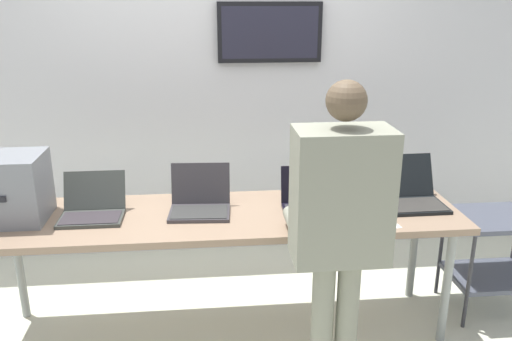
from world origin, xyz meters
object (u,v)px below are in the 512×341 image
at_px(person, 339,219).
at_px(storage_cart, 495,248).
at_px(laptop_station_1, 200,201).
at_px(laptop_station_3, 411,194).
at_px(workbench, 224,222).
at_px(equipment_box, 13,188).
at_px(laptop_station_2, 309,200).
at_px(laptop_station_0, 93,208).

xyz_separation_m(person, storage_cart, (1.21, 0.68, -0.55)).
bearing_deg(laptop_station_1, storage_cart, 0.43).
xyz_separation_m(laptop_station_3, person, (-0.62, -0.67, 0.15)).
height_order(workbench, equipment_box, equipment_box).
distance_m(equipment_box, laptop_station_2, 1.66).
height_order(laptop_station_0, storage_cart, laptop_station_0).
xyz_separation_m(laptop_station_0, laptop_station_1, (0.61, 0.02, 0.01)).
distance_m(workbench, laptop_station_2, 0.51).
relative_size(equipment_box, laptop_station_0, 1.08).
xyz_separation_m(laptop_station_0, person, (1.26, -0.65, 0.16)).
xyz_separation_m(workbench, laptop_station_2, (0.50, 0.02, 0.11)).
bearing_deg(storage_cart, laptop_station_1, -179.57).
bearing_deg(equipment_box, workbench, -1.31).
bearing_deg(laptop_station_0, person, -27.27).
xyz_separation_m(equipment_box, laptop_station_0, (0.41, 0.00, -0.13)).
xyz_separation_m(equipment_box, laptop_station_1, (1.02, 0.02, -0.13)).
distance_m(laptop_station_0, laptop_station_3, 1.87).
bearing_deg(laptop_station_3, equipment_box, -179.36).
distance_m(person, storage_cart, 1.50).
bearing_deg(equipment_box, laptop_station_0, 0.01).
relative_size(equipment_box, laptop_station_3, 0.97).
distance_m(equipment_box, person, 1.79).
height_order(equipment_box, person, person).
xyz_separation_m(equipment_box, laptop_station_3, (2.29, 0.03, -0.13)).
relative_size(laptop_station_1, laptop_station_2, 1.17).
bearing_deg(laptop_station_1, equipment_box, -178.77).
bearing_deg(laptop_station_1, person, -45.83).
bearing_deg(laptop_station_2, person, -88.60).
bearing_deg(person, workbench, 129.76).
relative_size(laptop_station_0, person, 0.21).
relative_size(equipment_box, laptop_station_1, 1.03).
bearing_deg(workbench, laptop_station_2, 1.96).
bearing_deg(laptop_station_3, storage_cart, 1.00).
bearing_deg(laptop_station_0, storage_cart, 0.83).
relative_size(workbench, laptop_station_3, 7.09).
bearing_deg(storage_cart, person, -150.65).
bearing_deg(laptop_station_0, laptop_station_2, -0.43).
bearing_deg(laptop_station_0, workbench, -2.05).
height_order(laptop_station_0, laptop_station_3, laptop_station_3).
distance_m(laptop_station_1, laptop_station_2, 0.64).
height_order(equipment_box, laptop_station_2, equipment_box).
distance_m(laptop_station_3, person, 0.93).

